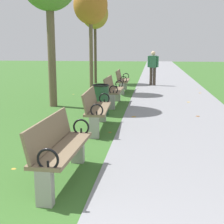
{
  "coord_description": "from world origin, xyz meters",
  "views": [
    {
      "loc": [
        0.75,
        -1.06,
        1.86
      ],
      "look_at": [
        -0.05,
        5.29,
        0.55
      ],
      "focal_mm": 51.52,
      "sensor_mm": 36.0,
      "label": 1
    }
  ],
  "objects_px": {
    "park_bench_5": "(122,80)",
    "tree_3": "(95,15)",
    "park_bench_2": "(60,147)",
    "pedestrian_walking": "(153,66)",
    "park_bench_4": "(113,90)",
    "tree_2": "(91,6)",
    "trash_bin": "(101,100)",
    "park_bench_3": "(96,108)"
  },
  "relations": [
    {
      "from": "park_bench_3",
      "to": "park_bench_4",
      "type": "bearing_deg",
      "value": 90.0
    },
    {
      "from": "pedestrian_walking",
      "to": "park_bench_4",
      "type": "bearing_deg",
      "value": -103.21
    },
    {
      "from": "park_bench_2",
      "to": "park_bench_4",
      "type": "bearing_deg",
      "value": 90.0
    },
    {
      "from": "park_bench_4",
      "to": "trash_bin",
      "type": "height_order",
      "value": "park_bench_4"
    },
    {
      "from": "park_bench_2",
      "to": "pedestrian_walking",
      "type": "distance_m",
      "value": 11.48
    },
    {
      "from": "park_bench_2",
      "to": "trash_bin",
      "type": "height_order",
      "value": "park_bench_2"
    },
    {
      "from": "park_bench_4",
      "to": "tree_2",
      "type": "bearing_deg",
      "value": 114.75
    },
    {
      "from": "park_bench_2",
      "to": "park_bench_4",
      "type": "relative_size",
      "value": 1.01
    },
    {
      "from": "pedestrian_walking",
      "to": "tree_3",
      "type": "bearing_deg",
      "value": 166.77
    },
    {
      "from": "tree_2",
      "to": "pedestrian_walking",
      "type": "distance_m",
      "value": 4.43
    },
    {
      "from": "park_bench_3",
      "to": "trash_bin",
      "type": "bearing_deg",
      "value": 95.32
    },
    {
      "from": "park_bench_5",
      "to": "pedestrian_walking",
      "type": "relative_size",
      "value": 0.99
    },
    {
      "from": "park_bench_5",
      "to": "trash_bin",
      "type": "height_order",
      "value": "park_bench_5"
    },
    {
      "from": "park_bench_4",
      "to": "tree_3",
      "type": "distance_m",
      "value": 6.9
    },
    {
      "from": "park_bench_2",
      "to": "park_bench_5",
      "type": "xyz_separation_m",
      "value": [
        -0.0,
        9.07,
        0.0
      ]
    },
    {
      "from": "tree_2",
      "to": "park_bench_5",
      "type": "bearing_deg",
      "value": 18.87
    },
    {
      "from": "tree_3",
      "to": "park_bench_3",
      "type": "bearing_deg",
      "value": -79.83
    },
    {
      "from": "park_bench_5",
      "to": "pedestrian_walking",
      "type": "distance_m",
      "value": 2.69
    },
    {
      "from": "park_bench_2",
      "to": "pedestrian_walking",
      "type": "bearing_deg",
      "value": 83.71
    },
    {
      "from": "park_bench_2",
      "to": "park_bench_3",
      "type": "height_order",
      "value": "same"
    },
    {
      "from": "park_bench_5",
      "to": "tree_3",
      "type": "distance_m",
      "value": 4.5
    },
    {
      "from": "park_bench_3",
      "to": "trash_bin",
      "type": "distance_m",
      "value": 1.59
    },
    {
      "from": "tree_2",
      "to": "trash_bin",
      "type": "distance_m",
      "value": 5.22
    },
    {
      "from": "park_bench_2",
      "to": "park_bench_5",
      "type": "height_order",
      "value": "same"
    },
    {
      "from": "tree_3",
      "to": "pedestrian_walking",
      "type": "relative_size",
      "value": 2.56
    },
    {
      "from": "park_bench_4",
      "to": "tree_3",
      "type": "relative_size",
      "value": 0.39
    },
    {
      "from": "tree_3",
      "to": "pedestrian_walking",
      "type": "xyz_separation_m",
      "value": [
        2.9,
        -0.68,
        -2.46
      ]
    },
    {
      "from": "park_bench_2",
      "to": "tree_3",
      "type": "relative_size",
      "value": 0.39
    },
    {
      "from": "park_bench_2",
      "to": "tree_2",
      "type": "distance_m",
      "value": 9.21
    },
    {
      "from": "tree_3",
      "to": "pedestrian_walking",
      "type": "distance_m",
      "value": 3.86
    },
    {
      "from": "tree_2",
      "to": "trash_bin",
      "type": "height_order",
      "value": "tree_2"
    },
    {
      "from": "pedestrian_walking",
      "to": "park_bench_2",
      "type": "bearing_deg",
      "value": -96.29
    },
    {
      "from": "park_bench_2",
      "to": "park_bench_3",
      "type": "relative_size",
      "value": 1.0
    },
    {
      "from": "tree_2",
      "to": "trash_bin",
      "type": "relative_size",
      "value": 4.95
    },
    {
      "from": "park_bench_5",
      "to": "trash_bin",
      "type": "xyz_separation_m",
      "value": [
        -0.15,
        -4.59,
        -0.06
      ]
    },
    {
      "from": "park_bench_4",
      "to": "pedestrian_walking",
      "type": "height_order",
      "value": "pedestrian_walking"
    },
    {
      "from": "park_bench_4",
      "to": "tree_2",
      "type": "xyz_separation_m",
      "value": [
        -1.2,
        2.61,
        2.89
      ]
    },
    {
      "from": "park_bench_3",
      "to": "tree_3",
      "type": "height_order",
      "value": "tree_3"
    },
    {
      "from": "tree_3",
      "to": "tree_2",
      "type": "bearing_deg",
      "value": -82.61
    },
    {
      "from": "park_bench_5",
      "to": "tree_3",
      "type": "height_order",
      "value": "tree_3"
    },
    {
      "from": "park_bench_3",
      "to": "trash_bin",
      "type": "xyz_separation_m",
      "value": [
        -0.15,
        1.58,
        -0.06
      ]
    },
    {
      "from": "park_bench_4",
      "to": "pedestrian_walking",
      "type": "bearing_deg",
      "value": 76.79
    }
  ]
}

